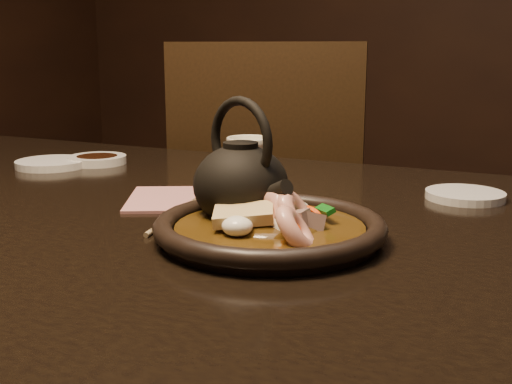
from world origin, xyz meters
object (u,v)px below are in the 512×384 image
at_px(chair, 274,226).
at_px(tea_cup, 249,156).
at_px(table, 141,258).
at_px(teapot, 241,180).
at_px(plate, 270,229).

distance_m(chair, tea_cup, 0.55).
distance_m(table, teapot, 0.23).
relative_size(chair, tea_cup, 13.19).
bearing_deg(table, chair, 98.60).
bearing_deg(tea_cup, plate, -59.96).
distance_m(tea_cup, teapot, 0.30).
bearing_deg(teapot, chair, 133.84).
bearing_deg(plate, chair, 113.61).
bearing_deg(tea_cup, chair, 108.85).
bearing_deg(plate, table, 162.74).
bearing_deg(chair, teapot, 97.77).
distance_m(chair, teapot, 0.83).
bearing_deg(chair, table, 85.32).
height_order(table, teapot, teapot).
bearing_deg(chair, plate, 100.32).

